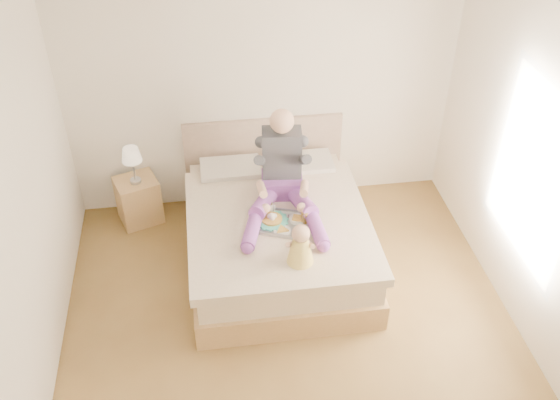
{
  "coord_description": "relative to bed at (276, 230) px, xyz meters",
  "views": [
    {
      "loc": [
        -0.62,
        -3.57,
        4.29
      ],
      "look_at": [
        0.02,
        0.94,
        0.8
      ],
      "focal_mm": 40.0,
      "sensor_mm": 36.0,
      "label": 1
    }
  ],
  "objects": [
    {
      "name": "baby",
      "position": [
        0.11,
        -0.77,
        0.45
      ],
      "size": [
        0.26,
        0.35,
        0.39
      ],
      "rotation": [
        0.0,
        0.0,
        -0.24
      ],
      "color": "#EDCB4B",
      "rests_on": "bed"
    },
    {
      "name": "adult",
      "position": [
        0.08,
        0.08,
        0.57
      ],
      "size": [
        0.79,
        1.15,
        0.93
      ],
      "rotation": [
        0.0,
        0.0,
        -0.11
      ],
      "color": "#7D3D99",
      "rests_on": "bed"
    },
    {
      "name": "nightstand",
      "position": [
        -1.37,
        0.77,
        -0.06
      ],
      "size": [
        0.52,
        0.49,
        0.51
      ],
      "rotation": [
        0.0,
        0.0,
        0.34
      ],
      "color": "#A47F4C",
      "rests_on": "ground"
    },
    {
      "name": "bed",
      "position": [
        0.0,
        0.0,
        0.0
      ],
      "size": [
        1.7,
        2.18,
        1.0
      ],
      "color": "#A47F4C",
      "rests_on": "ground"
    },
    {
      "name": "room",
      "position": [
        0.08,
        -1.08,
        1.19
      ],
      "size": [
        4.02,
        4.22,
        2.71
      ],
      "color": "brown",
      "rests_on": "ground"
    },
    {
      "name": "lamp",
      "position": [
        -1.36,
        0.74,
        0.51
      ],
      "size": [
        0.2,
        0.2,
        0.41
      ],
      "color": "#ACAEB3",
      "rests_on": "nightstand"
    },
    {
      "name": "tray",
      "position": [
        0.03,
        -0.26,
        0.32
      ],
      "size": [
        0.59,
        0.53,
        0.14
      ],
      "rotation": [
        0.0,
        0.0,
        -0.34
      ],
      "color": "#ACAEB3",
      "rests_on": "bed"
    }
  ]
}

